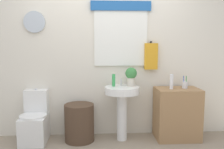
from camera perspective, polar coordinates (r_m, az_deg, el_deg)
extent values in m
cube|color=silver|center=(3.75, -1.55, 5.35)|extent=(4.40, 0.10, 2.60)
cube|color=white|center=(3.70, 2.08, 8.57)|extent=(0.80, 0.03, 0.83)
cube|color=#235BA3|center=(3.73, 2.13, 15.93)|extent=(0.90, 0.04, 0.14)
cylinder|color=silver|center=(3.80, -17.88, 11.75)|extent=(0.31, 0.03, 0.31)
cylinder|color=black|center=(3.76, 9.22, 7.62)|extent=(0.02, 0.06, 0.02)
cube|color=gold|center=(3.74, 9.22, 4.25)|extent=(0.20, 0.05, 0.40)
cube|color=white|center=(3.77, -17.82, -12.11)|extent=(0.36, 0.50, 0.39)
cylinder|color=white|center=(3.65, -18.18, -9.30)|extent=(0.38, 0.38, 0.03)
cube|color=white|center=(3.83, -17.41, -6.03)|extent=(0.34, 0.18, 0.35)
cylinder|color=silver|center=(3.79, -17.51, -3.30)|extent=(0.04, 0.04, 0.02)
cylinder|color=#4C3828|center=(3.64, -7.74, -11.20)|extent=(0.43, 0.43, 0.55)
cylinder|color=white|center=(3.63, 2.36, -9.95)|extent=(0.15, 0.15, 0.70)
cylinder|color=white|center=(3.53, 2.39, -3.72)|extent=(0.51, 0.51, 0.10)
cylinder|color=silver|center=(3.63, 2.20, -1.81)|extent=(0.03, 0.03, 0.10)
cube|color=#9E754C|center=(3.79, 15.10, -8.92)|extent=(0.64, 0.44, 0.77)
cylinder|color=green|center=(3.55, 0.39, -1.37)|extent=(0.05, 0.05, 0.18)
cylinder|color=beige|center=(3.59, 4.53, -1.76)|extent=(0.11, 0.11, 0.12)
sphere|color=#3D8442|center=(3.57, 4.55, 0.30)|extent=(0.17, 0.17, 0.17)
cylinder|color=white|center=(3.62, 13.88, -1.67)|extent=(0.05, 0.05, 0.22)
cylinder|color=silver|center=(3.75, 16.83, -2.36)|extent=(0.08, 0.08, 0.10)
cylinder|color=green|center=(3.75, 17.12, -1.68)|extent=(0.01, 0.03, 0.18)
cylinder|color=blue|center=(3.74, 16.59, -1.68)|extent=(0.01, 0.03, 0.18)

